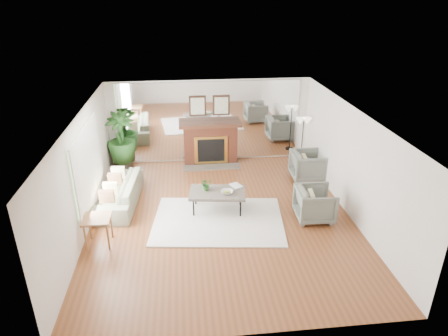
{
  "coord_description": "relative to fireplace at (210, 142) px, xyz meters",
  "views": [
    {
      "loc": [
        -0.83,
        -8.01,
        4.92
      ],
      "look_at": [
        0.12,
        0.6,
        1.0
      ],
      "focal_mm": 32.0,
      "sensor_mm": 36.0,
      "label": 1
    }
  ],
  "objects": [
    {
      "name": "armchair_front",
      "position": [
        2.13,
        -3.53,
        -0.27
      ],
      "size": [
        0.89,
        0.87,
        0.78
      ],
      "primitive_type": "imported",
      "rotation": [
        0.0,
        0.0,
        1.52
      ],
      "color": "gray",
      "rests_on": "ground"
    },
    {
      "name": "armchair_back",
      "position": [
        2.6,
        -1.44,
        -0.26
      ],
      "size": [
        0.9,
        0.88,
        0.8
      ],
      "primitive_type": "imported",
      "rotation": [
        0.0,
        0.0,
        1.55
      ],
      "color": "gray",
      "rests_on": "ground"
    },
    {
      "name": "fruit_bowl",
      "position": [
        0.14,
        -3.06,
        -0.1
      ],
      "size": [
        0.32,
        0.32,
        0.07
      ],
      "primitive_type": "imported",
      "rotation": [
        0.0,
        0.0,
        -0.16
      ],
      "color": "brown",
      "rests_on": "coffee_table"
    },
    {
      "name": "side_table",
      "position": [
        -2.65,
        -4.03,
        -0.13
      ],
      "size": [
        0.56,
        0.56,
        0.64
      ],
      "rotation": [
        0.0,
        0.0,
        -0.0
      ],
      "color": "brown",
      "rests_on": "ground"
    },
    {
      "name": "window_panel",
      "position": [
        -2.96,
        -2.86,
        0.69
      ],
      "size": [
        0.04,
        2.4,
        1.5
      ],
      "primitive_type": "cube",
      "color": "#B2E09E",
      "rests_on": "wall_left"
    },
    {
      "name": "floor_lamp",
      "position": [
        2.7,
        -0.46,
        0.6
      ],
      "size": [
        0.48,
        0.27,
        1.48
      ],
      "color": "black",
      "rests_on": "ground"
    },
    {
      "name": "fireplace",
      "position": [
        0.0,
        0.0,
        0.0
      ],
      "size": [
        1.85,
        0.83,
        2.05
      ],
      "color": "brown",
      "rests_on": "ground"
    },
    {
      "name": "potted_ficus",
      "position": [
        -2.6,
        -0.18,
        0.27
      ],
      "size": [
        0.91,
        0.91,
        1.74
      ],
      "color": "#2A261E",
      "rests_on": "ground"
    },
    {
      "name": "area_rug",
      "position": [
        -0.1,
        -3.41,
        -0.64
      ],
      "size": [
        3.18,
        2.44,
        0.03
      ],
      "primitive_type": "cube",
      "rotation": [
        0.0,
        0.0,
        -0.12
      ],
      "color": "silver",
      "rests_on": "ground"
    },
    {
      "name": "wall_right",
      "position": [
        2.99,
        -3.26,
        0.59
      ],
      "size": [
        0.02,
        7.0,
        2.5
      ],
      "primitive_type": "cube",
      "color": "white",
      "rests_on": "ground"
    },
    {
      "name": "sofa",
      "position": [
        -2.45,
        -2.33,
        -0.34
      ],
      "size": [
        1.03,
        2.26,
        0.64
      ],
      "primitive_type": "imported",
      "rotation": [
        0.0,
        0.0,
        -1.65
      ],
      "color": "slate",
      "rests_on": "ground"
    },
    {
      "name": "mirror_panel",
      "position": [
        0.0,
        0.21,
        0.59
      ],
      "size": [
        5.4,
        0.04,
        2.4
      ],
      "primitive_type": "cube",
      "color": "silver",
      "rests_on": "wall_back"
    },
    {
      "name": "wall_back",
      "position": [
        0.0,
        0.23,
        0.59
      ],
      "size": [
        6.0,
        0.02,
        2.5
      ],
      "primitive_type": "cube",
      "color": "white",
      "rests_on": "ground"
    },
    {
      "name": "tabletop_plant",
      "position": [
        -0.32,
        -2.83,
        0.01
      ],
      "size": [
        0.31,
        0.29,
        0.29
      ],
      "primitive_type": "imported",
      "rotation": [
        0.0,
        0.0,
        0.25
      ],
      "color": "#2D5921",
      "rests_on": "coffee_table"
    },
    {
      "name": "book",
      "position": [
        0.3,
        -2.77,
        -0.12
      ],
      "size": [
        0.33,
        0.37,
        0.02
      ],
      "primitive_type": "imported",
      "rotation": [
        0.0,
        0.0,
        0.43
      ],
      "color": "brown",
      "rests_on": "coffee_table"
    },
    {
      "name": "wall_left",
      "position": [
        -2.99,
        -3.26,
        0.59
      ],
      "size": [
        0.02,
        7.0,
        2.5
      ],
      "primitive_type": "cube",
      "color": "white",
      "rests_on": "ground"
    },
    {
      "name": "ground",
      "position": [
        0.0,
        -3.26,
        -0.66
      ],
      "size": [
        7.0,
        7.0,
        0.0
      ],
      "primitive_type": "plane",
      "color": "brown",
      "rests_on": "ground"
    },
    {
      "name": "coffee_table",
      "position": [
        -0.07,
        -2.95,
        -0.18
      ],
      "size": [
        1.41,
        0.94,
        0.53
      ],
      "rotation": [
        0.0,
        0.0,
        -0.13
      ],
      "color": "#5E554A",
      "rests_on": "ground"
    }
  ]
}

